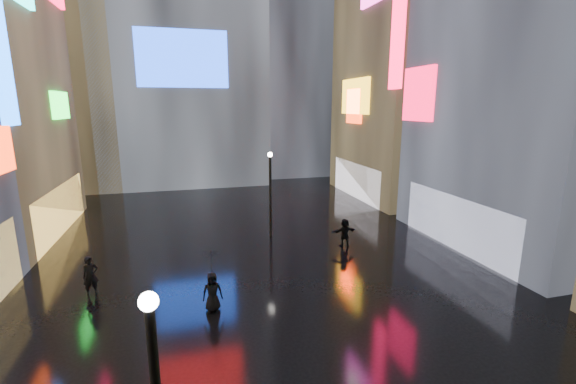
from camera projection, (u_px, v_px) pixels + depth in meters
name	position (u px, v px, depth m)	size (l,w,h in m)	color
ground	(251.00, 248.00, 21.78)	(140.00, 140.00, 0.00)	black
building_right_far	(415.00, 31.00, 32.22)	(10.28, 12.00, 28.00)	black
tower_flank_right	(286.00, 26.00, 44.84)	(12.00, 12.00, 34.00)	black
tower_flank_left	(60.00, 50.00, 36.07)	(10.00, 10.00, 26.00)	black
lamp_far	(270.00, 189.00, 23.32)	(0.30, 0.30, 5.20)	black
pedestrian_4	(212.00, 292.00, 14.99)	(0.77, 0.50, 1.58)	black
pedestrian_5	(345.00, 232.00, 21.98)	(1.49, 0.48, 1.61)	black
pedestrian_6	(91.00, 276.00, 16.24)	(0.62, 0.41, 1.71)	black
umbrella_2	(211.00, 262.00, 14.71)	(0.99, 1.01, 0.91)	black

